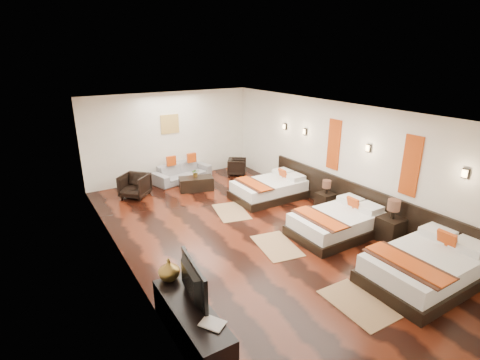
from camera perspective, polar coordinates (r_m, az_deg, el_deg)
floor at (r=8.44m, az=1.75°, el=-8.52°), size 5.50×9.50×0.01m
ceiling at (r=7.55m, az=1.97°, el=10.63°), size 5.50×9.50×0.01m
back_wall at (r=11.99m, az=-10.85°, el=6.74°), size 5.50×0.01×2.80m
left_wall at (r=6.85m, az=-17.75°, el=-3.39°), size 0.01×9.50×2.80m
right_wall at (r=9.62m, az=15.68°, el=3.27°), size 0.01×9.50×2.80m
headboard_panel at (r=9.40m, az=18.53°, el=-3.54°), size 0.08×6.60×0.90m
bed_near at (r=7.52m, az=27.19°, el=-11.99°), size 2.28×1.43×0.87m
bed_mid at (r=8.64m, az=15.00°, el=-6.50°), size 2.09×1.31×0.80m
bed_far at (r=10.43m, az=4.67°, el=-1.37°), size 2.05×1.29×0.78m
nightstand_a at (r=8.68m, az=22.51°, el=-6.75°), size 0.49×0.49×0.97m
nightstand_b at (r=9.86m, az=13.23°, el=-2.97°), size 0.41×0.41×0.82m
jute_mat_near at (r=6.66m, az=17.94°, el=-17.95°), size 0.78×1.22×0.01m
jute_mat_mid at (r=8.00m, az=5.77°, el=-10.22°), size 0.95×1.31×0.01m
jute_mat_far at (r=9.56m, az=-1.39°, el=-4.98°), size 1.01×1.34×0.01m
tv_console at (r=5.64m, az=-7.57°, el=-21.37°), size 0.50×1.80×0.55m
tv at (r=5.46m, az=-8.25°, el=-15.48°), size 0.24×1.02×0.58m
book at (r=5.09m, az=-5.05°, el=-22.31°), size 0.37×0.40×0.03m
figurine at (r=5.98m, az=-11.06°, el=-13.56°), size 0.44×0.44×0.36m
sofa at (r=11.96m, az=-9.03°, el=1.25°), size 2.04×1.19×0.56m
armchair_left at (r=10.88m, az=-16.15°, el=-0.84°), size 1.03×1.02×0.67m
armchair_right at (r=12.39m, az=-0.46°, el=2.11°), size 0.84×0.83×0.55m
coffee_table at (r=11.07m, az=-6.88°, el=-0.57°), size 1.10×0.76×0.40m
table_plant at (r=11.01m, az=-6.97°, el=1.12°), size 0.29×0.27×0.26m
orange_panel_a at (r=8.41m, az=25.18°, el=2.01°), size 0.04×0.40×1.30m
orange_panel_b at (r=9.72m, az=14.48°, el=5.39°), size 0.04×0.40×1.30m
sconce_near at (r=7.84m, az=31.81°, el=0.89°), size 0.07×0.12×0.18m
sconce_mid at (r=8.97m, az=19.45°, el=4.74°), size 0.07×0.12×0.18m
sconce_far at (r=10.45m, az=10.12°, el=7.48°), size 0.07×0.12×0.18m
sconce_lounge at (r=11.12m, az=7.04°, el=8.34°), size 0.07×0.12×0.18m
gold_artwork at (r=11.89m, az=-10.93°, el=8.60°), size 0.60×0.04×0.60m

